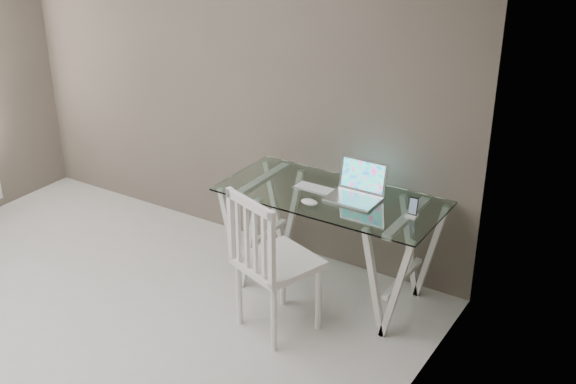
% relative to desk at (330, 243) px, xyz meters
% --- Properties ---
extents(desk, '(1.50, 0.70, 0.75)m').
position_rel_desk_xyz_m(desk, '(0.00, 0.00, 0.00)').
color(desk, silver).
rests_on(desk, ground).
extents(chair, '(0.57, 0.57, 0.98)m').
position_rel_desk_xyz_m(chair, '(-0.09, -0.62, 0.16)').
color(chair, white).
rests_on(chair, ground).
extents(laptop, '(0.34, 0.28, 0.24)m').
position_rel_desk_xyz_m(laptop, '(0.16, 0.07, 0.42)').
color(laptop, silver).
rests_on(laptop, desk).
extents(keyboard, '(0.29, 0.13, 0.01)m').
position_rel_desk_xyz_m(keyboard, '(-0.14, 0.03, 0.37)').
color(keyboard, silver).
rests_on(keyboard, desk).
extents(mouse, '(0.12, 0.07, 0.04)m').
position_rel_desk_xyz_m(mouse, '(-0.05, -0.20, 0.38)').
color(mouse, silver).
rests_on(mouse, desk).
extents(phone_dock, '(0.07, 0.07, 0.13)m').
position_rel_desk_xyz_m(phone_dock, '(0.58, -0.01, 0.40)').
color(phone_dock, white).
rests_on(phone_dock, desk).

